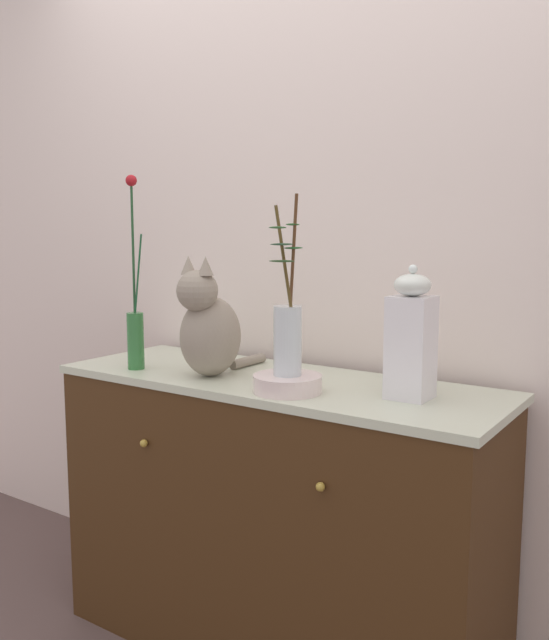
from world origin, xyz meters
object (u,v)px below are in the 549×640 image
Objects in this scene: vase_glass_clear at (288,332)px; vase_slim_green at (135,325)px; sideboard at (274,517)px; jar_lidded_porcelain at (410,338)px; cat_sitting at (209,327)px; bowl_porcelain at (287,384)px.

vase_slim_green is at bearing -179.12° from vase_glass_clear.
sideboard is 0.75m from jar_lidded_porcelain.
vase_glass_clear is at bearing -157.97° from jar_lidded_porcelain.
vase_glass_clear is 0.33m from jar_lidded_porcelain.
vase_slim_green reaches higher than cat_sitting.
jar_lidded_porcelain is at bearing 22.03° from vase_glass_clear.
jar_lidded_porcelain is at bearing -0.64° from sideboard.
bowl_porcelain reaches higher than sideboard.
sideboard is 0.63m from cat_sitting.
sideboard is 0.51m from bowl_porcelain.
bowl_porcelain is 0.54× the size of jar_lidded_porcelain.
jar_lidded_porcelain reaches higher than sideboard.
sideboard is 0.76m from vase_slim_green.
sideboard is 3.93× the size of jar_lidded_porcelain.
sideboard is at bearing 135.61° from bowl_porcelain.
vase_glass_clear is 1.39× the size of jar_lidded_porcelain.
jar_lidded_porcelain is (0.63, 0.09, 0.01)m from cat_sitting.
jar_lidded_porcelain is (0.44, -0.00, 0.61)m from sideboard.
bowl_porcelain is at bearing -44.39° from sideboard.
vase_slim_green is at bearing -171.47° from jar_lidded_porcelain.
jar_lidded_porcelain is at bearing 8.53° from vase_slim_green.
cat_sitting is 0.27m from vase_slim_green.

